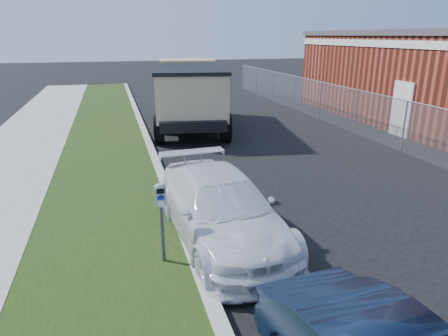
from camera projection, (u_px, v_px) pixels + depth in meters
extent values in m
plane|color=black|center=(295.00, 218.00, 9.07)|extent=(120.00, 120.00, 0.00)
cube|color=gray|center=(168.00, 194.00, 10.20)|extent=(0.25, 50.00, 0.15)
cube|color=black|center=(103.00, 201.00, 9.80)|extent=(3.00, 50.00, 0.13)
plane|color=slate|center=(355.00, 112.00, 16.71)|extent=(0.00, 30.00, 30.00)
cylinder|color=#8F959D|center=(357.00, 90.00, 16.43)|extent=(0.04, 30.00, 0.04)
cylinder|color=#8F959D|center=(404.00, 127.00, 13.97)|extent=(0.06, 0.06, 1.80)
cylinder|color=#8F959D|center=(355.00, 112.00, 16.71)|extent=(0.06, 0.06, 1.80)
cylinder|color=#8F959D|center=(320.00, 101.00, 19.45)|extent=(0.06, 0.06, 1.80)
cylinder|color=#8F959D|center=(294.00, 93.00, 22.19)|extent=(0.06, 0.06, 1.80)
cylinder|color=#8F959D|center=(273.00, 86.00, 24.93)|extent=(0.06, 0.06, 1.80)
cylinder|color=#8F959D|center=(257.00, 81.00, 27.67)|extent=(0.06, 0.06, 1.80)
cylinder|color=#8F959D|center=(243.00, 77.00, 30.41)|extent=(0.06, 0.06, 1.80)
cube|color=silver|center=(379.00, 44.00, 17.15)|extent=(0.06, 14.00, 0.30)
cube|color=silver|center=(401.00, 109.00, 16.11)|extent=(0.08, 1.10, 2.20)
cylinder|color=#3F4247|center=(163.00, 233.00, 6.94)|extent=(0.07, 0.07, 1.06)
cube|color=gray|center=(161.00, 196.00, 6.72)|extent=(0.20, 0.14, 0.32)
ellipsoid|color=gray|center=(160.00, 187.00, 6.67)|extent=(0.21, 0.15, 0.12)
cube|color=black|center=(161.00, 191.00, 6.62)|extent=(0.13, 0.02, 0.08)
cube|color=navy|center=(161.00, 198.00, 6.66)|extent=(0.12, 0.02, 0.07)
cylinder|color=silver|center=(161.00, 204.00, 6.70)|extent=(0.12, 0.02, 0.12)
cube|color=#3F4247|center=(161.00, 196.00, 6.65)|extent=(0.04, 0.01, 0.05)
imported|color=silver|center=(221.00, 208.00, 7.97)|extent=(2.20, 4.73, 1.34)
cube|color=black|center=(190.00, 110.00, 17.54)|extent=(3.51, 7.38, 0.39)
cube|color=tan|center=(188.00, 83.00, 19.65)|extent=(2.88, 2.37, 2.21)
cube|color=black|center=(187.00, 73.00, 19.51)|extent=(2.92, 2.40, 0.66)
cube|color=tan|center=(190.00, 92.00, 16.42)|extent=(3.35, 5.01, 1.77)
cube|color=black|center=(190.00, 69.00, 16.13)|extent=(3.47, 5.13, 0.13)
cube|color=black|center=(188.00, 100.00, 20.96)|extent=(2.65, 0.58, 0.33)
cylinder|color=black|center=(163.00, 107.00, 19.77)|extent=(0.52, 1.15, 1.11)
cylinder|color=black|center=(214.00, 106.00, 20.06)|extent=(0.52, 1.15, 1.11)
cylinder|color=black|center=(161.00, 119.00, 16.96)|extent=(0.52, 1.15, 1.11)
cylinder|color=black|center=(220.00, 118.00, 17.24)|extent=(0.52, 1.15, 1.11)
cylinder|color=black|center=(159.00, 129.00, 15.08)|extent=(0.52, 1.15, 1.11)
cylinder|color=black|center=(226.00, 128.00, 15.37)|extent=(0.52, 1.15, 1.11)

